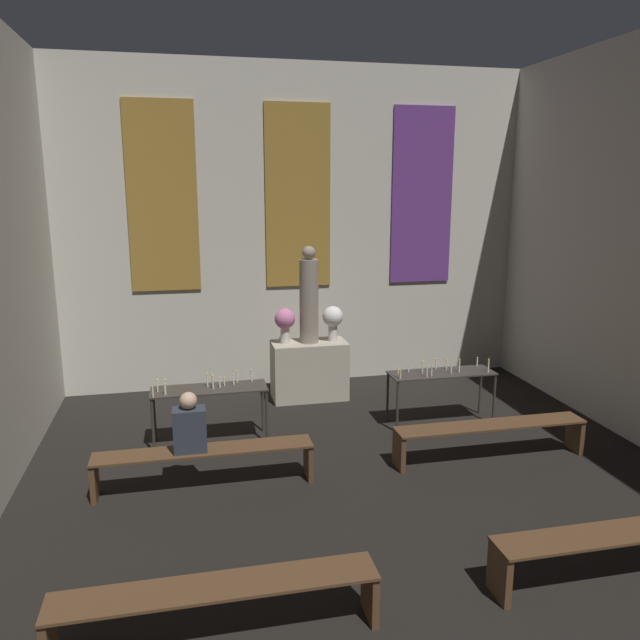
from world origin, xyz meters
TOP-DOWN VIEW (x-y plane):
  - wall_back at (0.00, 10.03)m, footprint 7.91×0.16m
  - altar at (0.00, 9.08)m, footprint 1.17×0.59m
  - statue at (0.00, 9.08)m, footprint 0.29×0.29m
  - flower_vase_left at (-0.38, 9.08)m, footprint 0.32×0.32m
  - flower_vase_right at (0.38, 9.08)m, footprint 0.32×0.32m
  - candle_rack_left at (-1.62, 7.65)m, footprint 1.50×0.48m
  - candle_rack_right at (1.62, 7.65)m, footprint 1.50×0.48m
  - pew_second_left at (-1.74, 3.91)m, footprint 2.43×0.36m
  - pew_second_right at (1.74, 3.91)m, footprint 2.43×0.36m
  - pew_back_left at (-1.74, 6.38)m, footprint 2.43×0.36m
  - pew_back_right at (1.74, 6.38)m, footprint 2.43×0.36m
  - person_seated at (-1.89, 6.38)m, footprint 0.36×0.24m

SIDE VIEW (x-z plane):
  - pew_second_left at x=-1.74m, z-range 0.12..0.58m
  - pew_second_right at x=1.74m, z-range 0.12..0.58m
  - pew_back_left at x=-1.74m, z-range 0.12..0.58m
  - pew_back_right at x=1.74m, z-range 0.12..0.58m
  - altar at x=0.00m, z-range 0.00..0.92m
  - candle_rack_right at x=1.62m, z-range 0.19..1.15m
  - candle_rack_left at x=-1.62m, z-range 0.19..1.15m
  - person_seated at x=-1.89m, z-range 0.42..1.09m
  - flower_vase_left at x=-0.38m, z-range 1.00..1.56m
  - flower_vase_right at x=0.38m, z-range 1.00..1.56m
  - statue at x=0.00m, z-range 0.87..2.38m
  - wall_back at x=0.00m, z-range 0.03..5.28m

